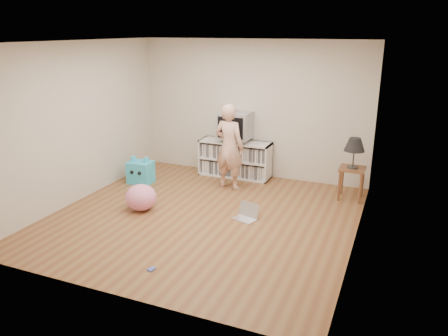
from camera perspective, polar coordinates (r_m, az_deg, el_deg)
The scene contains 13 objects.
ground at distance 6.79m, azimuth -2.71°, elevation -6.37°, with size 4.50×4.50×0.00m, color brown.
walls at distance 6.37m, azimuth -2.88°, elevation 4.36°, with size 4.52×4.52×2.60m.
ceiling at distance 6.20m, azimuth -3.07°, elevation 16.13°, with size 4.50×4.50×0.01m, color white.
media_unit at distance 8.52m, azimuth 1.49°, elevation 1.24°, with size 1.40×0.45×0.70m.
dvd_deck at distance 8.41m, azimuth 1.48°, elevation 3.72°, with size 0.45×0.35×0.07m, color gray.
crt_tv at distance 8.34m, azimuth 1.48°, elevation 5.62°, with size 0.60×0.53×0.50m.
side_table at distance 7.65m, azimuth 16.35°, elevation -0.94°, with size 0.42×0.42×0.55m.
table_lamp at distance 7.50m, azimuth 16.69°, elevation 2.86°, with size 0.34×0.34×0.52m.
person at distance 7.74m, azimuth 0.69°, elevation 2.78°, with size 0.56×0.37×1.54m, color beige.
laptop at distance 6.71m, azimuth 2.98°, elevation -6.08°, with size 0.40×0.36×0.24m.
playing_cards at distance 5.46m, azimuth -9.47°, elevation -12.91°, with size 0.07×0.09×0.02m, color #495EC5.
plush_blue at distance 8.32m, azimuth -10.84°, elevation -0.49°, with size 0.45×0.40×0.50m.
plush_pink at distance 7.08m, azimuth -10.80°, elevation -3.80°, with size 0.49×0.49×0.42m, color pink.
Camera 1 is at (2.67, -5.59, 2.77)m, focal length 35.00 mm.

